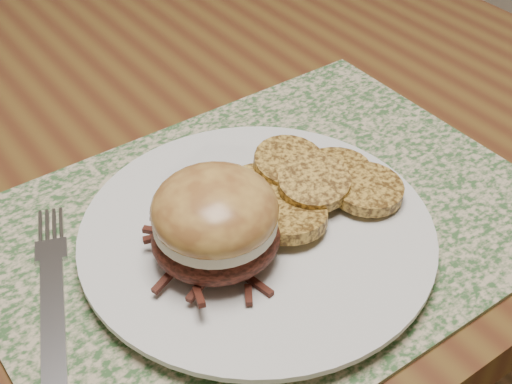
% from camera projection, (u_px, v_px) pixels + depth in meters
% --- Properties ---
extents(placemat, '(0.45, 0.33, 0.00)m').
position_uv_depth(placemat, '(267.00, 225.00, 0.58)').
color(placemat, '#32562C').
rests_on(placemat, dining_table).
extents(dinner_plate, '(0.26, 0.26, 0.02)m').
position_uv_depth(dinner_plate, '(257.00, 236.00, 0.56)').
color(dinner_plate, silver).
rests_on(dinner_plate, placemat).
extents(pork_sandwich, '(0.12, 0.11, 0.07)m').
position_uv_depth(pork_sandwich, '(215.00, 222.00, 0.51)').
color(pork_sandwich, black).
rests_on(pork_sandwich, dinner_plate).
extents(roasted_potatoes, '(0.15, 0.14, 0.03)m').
position_uv_depth(roasted_potatoes, '(307.00, 186.00, 0.58)').
color(roasted_potatoes, '#B88C36').
rests_on(roasted_potatoes, dinner_plate).
extents(fork, '(0.09, 0.20, 0.00)m').
position_uv_depth(fork, '(53.00, 300.00, 0.51)').
color(fork, '#B7B7BE').
rests_on(fork, placemat).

